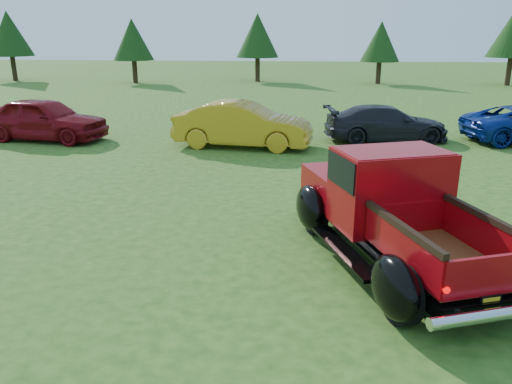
% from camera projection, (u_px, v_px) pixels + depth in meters
% --- Properties ---
extents(ground, '(120.00, 120.00, 0.00)m').
position_uv_depth(ground, '(277.00, 245.00, 8.85)').
color(ground, '#284C15').
rests_on(ground, ground).
extents(tree_far_west, '(3.33, 3.33, 5.20)m').
position_uv_depth(tree_far_west, '(9.00, 34.00, 38.08)').
color(tree_far_west, '#332114').
rests_on(tree_far_west, ground).
extents(tree_west, '(2.94, 2.94, 4.60)m').
position_uv_depth(tree_west, '(133.00, 40.00, 36.42)').
color(tree_west, '#332114').
rests_on(tree_west, ground).
extents(tree_mid_left, '(3.20, 3.20, 5.00)m').
position_uv_depth(tree_mid_left, '(258.00, 36.00, 37.48)').
color(tree_mid_left, '#332114').
rests_on(tree_mid_left, ground).
extents(tree_mid_right, '(2.82, 2.82, 4.40)m').
position_uv_depth(tree_mid_right, '(381.00, 42.00, 35.90)').
color(tree_mid_right, '#332114').
rests_on(tree_mid_right, ground).
extents(pickup_truck, '(3.54, 5.21, 1.82)m').
position_uv_depth(pickup_truck, '(388.00, 206.00, 8.25)').
color(pickup_truck, black).
rests_on(pickup_truck, ground).
extents(show_car_red, '(4.56, 2.40, 1.48)m').
position_uv_depth(show_car_red, '(45.00, 119.00, 17.31)').
color(show_car_red, maroon).
rests_on(show_car_red, ground).
extents(show_car_yellow, '(4.63, 2.12, 1.47)m').
position_uv_depth(show_car_yellow, '(243.00, 125.00, 16.26)').
color(show_car_yellow, '#C48E1A').
rests_on(show_car_yellow, ground).
extents(show_car_grey, '(4.41, 2.29, 1.22)m').
position_uv_depth(show_car_grey, '(386.00, 123.00, 17.21)').
color(show_car_grey, black).
rests_on(show_car_grey, ground).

